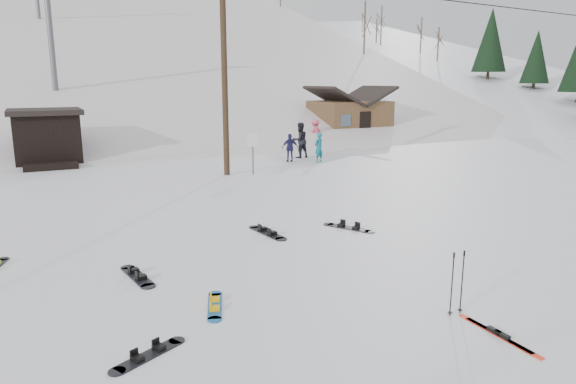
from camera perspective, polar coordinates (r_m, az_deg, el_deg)
name	(u,v)px	position (r m, az deg, el deg)	size (l,w,h in m)	color
ground	(377,299)	(10.23, 9.89, -11.66)	(200.00, 200.00, 0.00)	white
ski_slope	(95,220)	(64.77, -20.67, -2.96)	(60.00, 75.00, 45.00)	silver
ridge_right	(383,190)	(73.74, 10.48, 0.22)	(34.00, 85.00, 36.00)	white
treeline_right	(413,115)	(64.80, 13.70, 8.27)	(20.00, 60.00, 10.00)	black
treeline_crest	(67,106)	(93.73, -23.31, 8.76)	(50.00, 6.00, 10.00)	black
utility_pole	(224,67)	(22.80, -7.09, 13.58)	(2.00, 0.26, 9.00)	#3A2819
trail_sign	(253,146)	(22.97, -3.92, 5.12)	(0.50, 0.09, 1.85)	#595B60
lift_hut	(47,137)	(28.55, -25.20, 5.57)	(3.40, 4.10, 2.75)	black
lift_tower_near	(49,21)	(37.70, -25.00, 16.86)	(2.20, 0.36, 8.00)	#595B60
cabin	(349,118)	(37.73, 6.82, 8.17)	(5.39, 4.40, 3.77)	brown
hero_snowboard	(215,305)	(9.88, -8.13, -12.36)	(0.63, 1.32, 0.10)	#195FA3
hero_skis	(498,335)	(9.43, 22.34, -14.44)	(0.11, 1.68, 0.09)	red
ski_poles	(457,282)	(9.74, 18.28, -9.52)	(0.33, 0.09, 1.19)	black
board_scatter_a	(148,355)	(8.49, -15.25, -17.03)	(1.26, 0.76, 0.10)	black
board_scatter_b	(137,276)	(11.59, -16.39, -8.92)	(0.50, 1.60, 0.11)	black
board_scatter_d	(349,227)	(14.75, 6.76, -3.93)	(0.93, 1.45, 0.11)	black
board_scatter_f	(267,232)	(14.18, -2.32, -4.50)	(0.51, 1.68, 0.12)	black
skier_teal	(319,147)	(26.60, 3.43, 4.97)	(0.55, 0.36, 1.50)	#0B6974
skier_dark	(300,140)	(27.98, 1.33, 5.77)	(0.93, 0.72, 1.91)	black
skier_pink	(315,132)	(33.75, 3.05, 6.64)	(1.06, 0.61, 1.65)	#DA4D6C
skier_navy	(290,148)	(26.58, 0.24, 4.93)	(0.85, 0.36, 1.46)	#1E1D49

